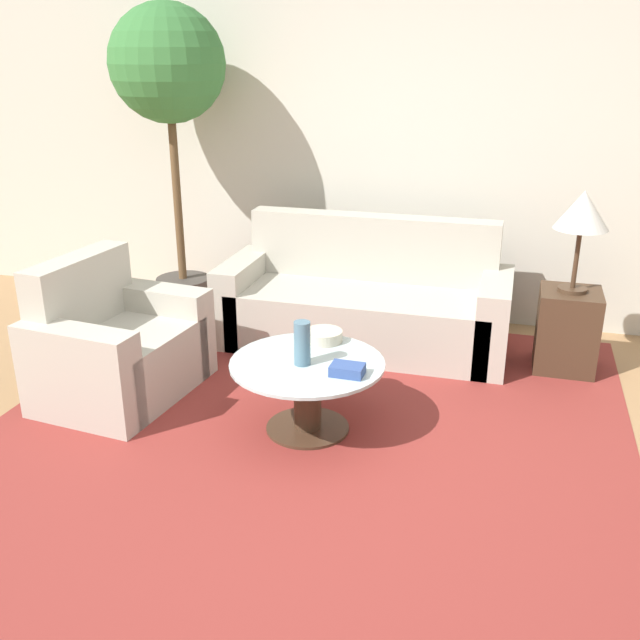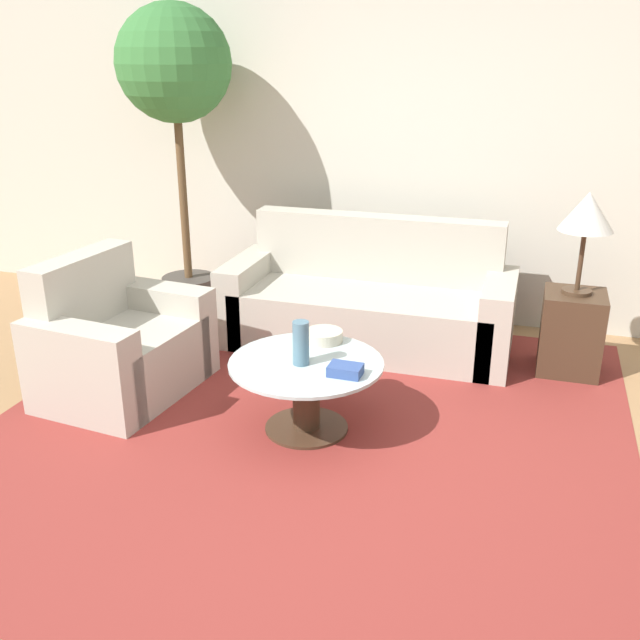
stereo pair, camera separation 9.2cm
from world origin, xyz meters
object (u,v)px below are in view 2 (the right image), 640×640
object	(u,v)px
coffee_table	(306,386)
bowl	(324,336)
book_stack	(345,370)
table_lamp	(587,215)
sofa_main	(369,305)
potted_plant	(176,87)
vase	(301,343)
armchair	(116,347)

from	to	relation	value
coffee_table	bowl	world-z (taller)	bowl
bowl	book_stack	bearing A→B (deg)	-59.57
coffee_table	table_lamp	bearing A→B (deg)	41.68
coffee_table	table_lamp	size ratio (longest dim) A/B	1.30
sofa_main	potted_plant	xyz separation A→B (m)	(-1.46, 0.13, 1.42)
table_lamp	vase	bearing A→B (deg)	-137.91
potted_plant	vase	distance (m)	2.35
coffee_table	bowl	distance (m)	0.35
armchair	coffee_table	bearing A→B (deg)	-89.90
potted_plant	table_lamp	bearing A→B (deg)	-4.57
sofa_main	book_stack	bearing A→B (deg)	-81.56
potted_plant	book_stack	distance (m)	2.60
armchair	bowl	world-z (taller)	armchair
vase	book_stack	world-z (taller)	vase
bowl	book_stack	distance (m)	0.46
armchair	bowl	distance (m)	1.27
potted_plant	vase	world-z (taller)	potted_plant
table_lamp	vase	distance (m)	1.93
sofa_main	book_stack	world-z (taller)	sofa_main
sofa_main	table_lamp	xyz separation A→B (m)	(1.34, -0.09, 0.74)
armchair	table_lamp	bearing A→B (deg)	-61.22
sofa_main	vase	world-z (taller)	sofa_main
book_stack	potted_plant	bearing A→B (deg)	138.47
book_stack	coffee_table	bearing A→B (deg)	159.51
vase	book_stack	bearing A→B (deg)	-13.75
table_lamp	bowl	xyz separation A→B (m)	(-1.36, -0.92, -0.59)
coffee_table	book_stack	xyz separation A→B (m)	(0.24, -0.10, 0.17)
sofa_main	potted_plant	bearing A→B (deg)	174.76
vase	bowl	world-z (taller)	vase
vase	book_stack	size ratio (longest dim) A/B	1.38
armchair	book_stack	world-z (taller)	armchair
table_lamp	armchair	bearing A→B (deg)	-157.39
coffee_table	table_lamp	distance (m)	1.99
table_lamp	coffee_table	bearing A→B (deg)	-138.32
sofa_main	table_lamp	distance (m)	1.53
bowl	vase	bearing A→B (deg)	-94.45
armchair	coffee_table	world-z (taller)	armchair
sofa_main	bowl	distance (m)	1.02
armchair	book_stack	distance (m)	1.51
armchair	table_lamp	xyz separation A→B (m)	(2.61, 1.09, 0.75)
sofa_main	coffee_table	distance (m)	1.31
potted_plant	book_stack	xyz separation A→B (m)	(1.67, -1.54, -1.26)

